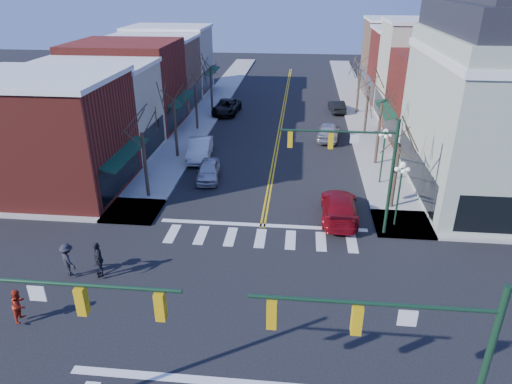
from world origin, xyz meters
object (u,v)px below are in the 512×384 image
(lamppost_midblock, at_px, (384,147))
(car_left_near, at_px, (208,171))
(lamppost_corner, at_px, (400,183))
(pedestrian_red_b, at_px, (19,305))
(car_right_mid, at_px, (329,131))
(car_right_far, at_px, (337,106))
(car_left_mid, at_px, (200,149))
(car_left_far, at_px, (227,107))
(car_right_near, at_px, (339,207))
(pedestrian_dark_a, at_px, (98,259))
(pedestrian_dark_b, at_px, (68,260))

(lamppost_midblock, bearing_deg, car_left_near, -178.42)
(lamppost_corner, distance_m, pedestrian_red_b, 21.18)
(car_right_mid, xyz_separation_m, car_right_far, (1.38, 10.07, -0.16))
(lamppost_corner, distance_m, car_left_mid, 18.08)
(car_left_far, xyz_separation_m, car_right_near, (11.20, -24.13, 0.03))
(lamppost_midblock, xyz_separation_m, pedestrian_dark_a, (-16.07, -13.53, -1.84))
(car_right_near, bearing_deg, lamppost_corner, 168.69)
(pedestrian_dark_a, bearing_deg, car_right_near, 91.03)
(lamppost_corner, distance_m, car_right_mid, 17.21)
(pedestrian_red_b, xyz_separation_m, pedestrian_dark_b, (0.56, 3.50, 0.11))
(car_left_near, xyz_separation_m, car_right_mid, (9.60, 10.59, 0.14))
(car_left_near, bearing_deg, car_left_mid, 104.80)
(lamppost_corner, height_order, car_left_far, lamppost_corner)
(car_right_mid, xyz_separation_m, pedestrian_dark_b, (-14.24, -23.88, 0.21))
(lamppost_midblock, distance_m, car_right_far, 20.53)
(car_right_far, relative_size, pedestrian_red_b, 2.62)
(lamppost_midblock, xyz_separation_m, car_right_near, (-3.40, -5.74, -2.16))
(car_left_mid, relative_size, pedestrian_dark_b, 2.83)
(pedestrian_red_b, bearing_deg, car_right_mid, -33.36)
(car_right_near, xyz_separation_m, car_right_mid, (0.00, 15.97, 0.04))
(car_left_far, relative_size, pedestrian_dark_a, 2.89)
(lamppost_midblock, distance_m, car_right_near, 7.01)
(car_right_far, bearing_deg, car_left_mid, 45.08)
(car_left_near, bearing_deg, pedestrian_red_b, -112.75)
(lamppost_corner, relative_size, pedestrian_dark_a, 2.23)
(car_right_far, bearing_deg, pedestrian_dark_a, 60.12)
(car_right_far, distance_m, pedestrian_dark_b, 37.37)
(car_left_mid, relative_size, car_left_far, 0.91)
(lamppost_midblock, height_order, pedestrian_red_b, lamppost_midblock)
(lamppost_midblock, distance_m, car_left_far, 23.59)
(car_right_near, relative_size, car_right_far, 1.33)
(car_left_near, height_order, car_right_far, car_left_near)
(car_left_far, distance_m, car_right_near, 26.61)
(car_left_near, distance_m, car_right_near, 11.01)
(car_left_mid, bearing_deg, lamppost_corner, -40.64)
(lamppost_corner, height_order, car_right_far, lamppost_corner)
(car_left_mid, relative_size, car_right_near, 0.92)
(car_left_mid, xyz_separation_m, pedestrian_dark_b, (-3.04, -17.60, 0.21))
(car_left_mid, bearing_deg, pedestrian_dark_b, -104.83)
(lamppost_corner, height_order, pedestrian_dark_b, lamppost_corner)
(lamppost_corner, distance_m, lamppost_midblock, 6.50)
(car_right_mid, bearing_deg, pedestrian_dark_b, 65.70)
(car_left_near, xyz_separation_m, pedestrian_dark_a, (-3.07, -13.17, 0.42))
(car_right_mid, bearing_deg, pedestrian_dark_a, 68.44)
(car_left_far, bearing_deg, car_right_mid, -32.58)
(car_right_far, bearing_deg, car_right_near, 79.64)
(lamppost_midblock, relative_size, car_right_mid, 0.87)
(lamppost_corner, distance_m, car_right_near, 4.10)
(car_right_far, distance_m, pedestrian_dark_a, 36.63)
(lamppost_corner, bearing_deg, car_right_far, 94.32)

